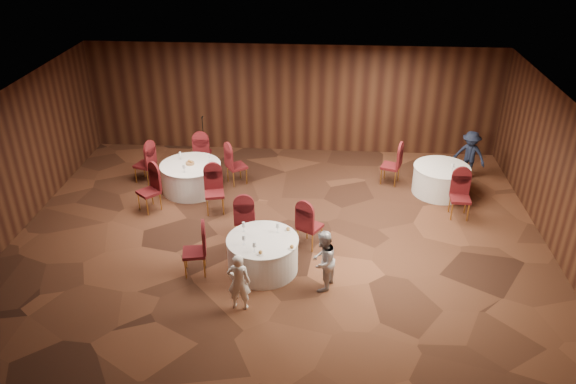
# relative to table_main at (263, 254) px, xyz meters

# --- Properties ---
(ground) EXTENTS (12.00, 12.00, 0.00)m
(ground) POSITION_rel_table_main_xyz_m (0.22, 1.19, -0.38)
(ground) COLOR black
(ground) RESTS_ON ground
(room_shell) EXTENTS (12.00, 12.00, 12.00)m
(room_shell) POSITION_rel_table_main_xyz_m (0.22, 1.19, 1.59)
(room_shell) COLOR silver
(room_shell) RESTS_ON ground
(table_main) EXTENTS (1.48, 1.48, 0.74)m
(table_main) POSITION_rel_table_main_xyz_m (0.00, 0.00, 0.00)
(table_main) COLOR silver
(table_main) RESTS_ON ground
(table_left) EXTENTS (1.57, 1.57, 0.74)m
(table_left) POSITION_rel_table_main_xyz_m (-2.26, 3.38, 0.00)
(table_left) COLOR silver
(table_left) RESTS_ON ground
(table_right) EXTENTS (1.43, 1.43, 0.74)m
(table_right) POSITION_rel_table_main_xyz_m (4.22, 3.69, 0.00)
(table_right) COLOR silver
(table_right) RESTS_ON ground
(chairs_main) EXTENTS (2.98, 1.97, 1.00)m
(chairs_main) POSITION_rel_table_main_xyz_m (-0.33, 0.65, 0.12)
(chairs_main) COLOR #3F0C11
(chairs_main) RESTS_ON ground
(chairs_left) EXTENTS (3.17, 3.02, 1.00)m
(chairs_left) POSITION_rel_table_main_xyz_m (-2.28, 3.37, 0.12)
(chairs_left) COLOR #3F0C11
(chairs_left) RESTS_ON ground
(chairs_right) EXTENTS (2.10, 2.29, 1.00)m
(chairs_right) POSITION_rel_table_main_xyz_m (3.72, 3.32, 0.12)
(chairs_right) COLOR #3F0C11
(chairs_right) RESTS_ON ground
(tabletop_main) EXTENTS (1.14, 1.04, 0.22)m
(tabletop_main) POSITION_rel_table_main_xyz_m (0.11, -0.09, 0.46)
(tabletop_main) COLOR silver
(tabletop_main) RESTS_ON table_main
(tabletop_left) EXTENTS (0.86, 0.81, 0.22)m
(tabletop_left) POSITION_rel_table_main_xyz_m (-2.24, 3.38, 0.45)
(tabletop_left) COLOR silver
(tabletop_left) RESTS_ON table_left
(tabletop_right) EXTENTS (0.08, 0.08, 0.22)m
(tabletop_right) POSITION_rel_table_main_xyz_m (4.43, 3.46, 0.52)
(tabletop_right) COLOR silver
(tabletop_right) RESTS_ON table_right
(mic_stand) EXTENTS (0.24, 0.24, 1.46)m
(mic_stand) POSITION_rel_table_main_xyz_m (-2.22, 4.93, 0.04)
(mic_stand) COLOR black
(mic_stand) RESTS_ON ground
(woman_a) EXTENTS (0.45, 0.30, 1.20)m
(woman_a) POSITION_rel_table_main_xyz_m (-0.30, -1.25, 0.22)
(woman_a) COLOR white
(woman_a) RESTS_ON ground
(woman_b) EXTENTS (0.67, 0.75, 1.29)m
(woman_b) POSITION_rel_table_main_xyz_m (1.24, -0.54, 0.27)
(woman_b) COLOR #BAB9BF
(woman_b) RESTS_ON ground
(man_c) EXTENTS (1.01, 0.86, 1.35)m
(man_c) POSITION_rel_table_main_xyz_m (5.11, 4.62, 0.30)
(man_c) COLOR black
(man_c) RESTS_ON ground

